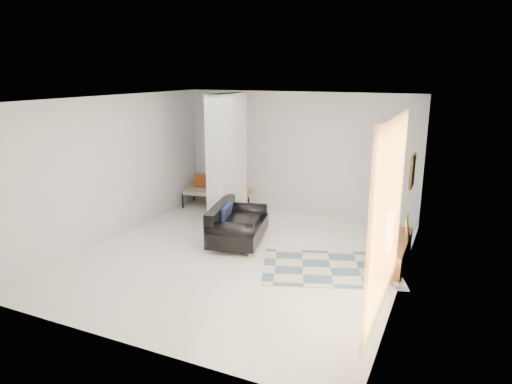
% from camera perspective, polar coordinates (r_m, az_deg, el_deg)
% --- Properties ---
extents(floor, '(6.00, 6.00, 0.00)m').
position_cam_1_polar(floor, '(8.29, -1.93, -8.13)').
color(floor, white).
rests_on(floor, ground).
extents(ceiling, '(6.00, 6.00, 0.00)m').
position_cam_1_polar(ceiling, '(7.64, -2.11, 11.58)').
color(ceiling, white).
rests_on(ceiling, wall_back).
extents(wall_back, '(6.00, 0.00, 6.00)m').
position_cam_1_polar(wall_back, '(10.56, 5.27, 4.78)').
color(wall_back, silver).
rests_on(wall_back, ground).
extents(wall_front, '(6.00, 0.00, 6.00)m').
position_cam_1_polar(wall_front, '(5.44, -16.27, -5.46)').
color(wall_front, silver).
rests_on(wall_front, ground).
extents(wall_left, '(0.00, 6.00, 6.00)m').
position_cam_1_polar(wall_left, '(9.38, -17.26, 2.89)').
color(wall_left, silver).
rests_on(wall_left, ground).
extents(wall_right, '(0.00, 6.00, 6.00)m').
position_cam_1_polar(wall_right, '(7.10, 18.28, -0.89)').
color(wall_right, silver).
rests_on(wall_right, ground).
extents(partition_column, '(0.35, 1.20, 2.80)m').
position_cam_1_polar(partition_column, '(9.73, -3.63, 3.95)').
color(partition_column, silver).
rests_on(partition_column, floor).
extents(hallway_door, '(0.85, 0.06, 2.04)m').
position_cam_1_polar(hallway_door, '(11.45, -4.83, 3.64)').
color(hallway_door, white).
rests_on(hallway_door, floor).
extents(curtain, '(0.00, 2.55, 2.55)m').
position_cam_1_polar(curtain, '(6.00, 16.27, -3.07)').
color(curtain, '#FFA743').
rests_on(curtain, wall_right).
extents(wall_art, '(0.04, 0.45, 0.55)m').
position_cam_1_polar(wall_art, '(7.92, 18.98, 2.49)').
color(wall_art, '#3B2410').
rests_on(wall_art, wall_right).
extents(media_console, '(0.45, 1.63, 0.80)m').
position_cam_1_polar(media_console, '(8.35, 16.78, -7.09)').
color(media_console, brown).
rests_on(media_console, floor).
extents(loveseat, '(1.23, 1.71, 0.76)m').
position_cam_1_polar(loveseat, '(8.86, -2.60, -4.12)').
color(loveseat, silver).
rests_on(loveseat, floor).
extents(daybed, '(1.80, 0.99, 0.77)m').
position_cam_1_polar(daybed, '(11.19, -4.65, 0.22)').
color(daybed, black).
rests_on(daybed, floor).
extents(area_rug, '(2.65, 2.19, 0.01)m').
position_cam_1_polar(area_rug, '(7.94, 9.28, -9.34)').
color(area_rug, beige).
rests_on(area_rug, floor).
extents(cylinder_lamp, '(0.12, 0.12, 0.66)m').
position_cam_1_polar(cylinder_lamp, '(7.67, 16.34, -4.83)').
color(cylinder_lamp, silver).
rests_on(cylinder_lamp, media_console).
extents(bronze_figurine, '(0.13, 0.13, 0.24)m').
position_cam_1_polar(bronze_figurine, '(8.76, 17.12, -3.90)').
color(bronze_figurine, '#302215').
rests_on(bronze_figurine, media_console).
extents(vase, '(0.21, 0.21, 0.20)m').
position_cam_1_polar(vase, '(8.20, 16.54, -5.24)').
color(vase, silver).
rests_on(vase, media_console).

